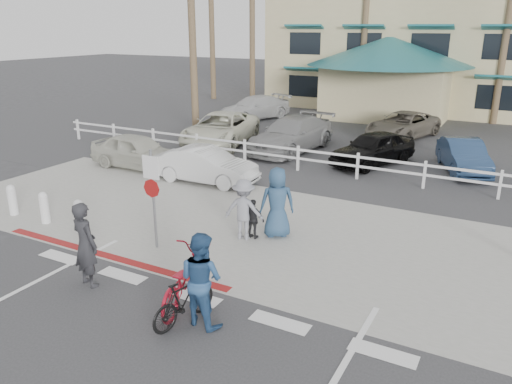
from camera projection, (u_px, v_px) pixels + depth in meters
The scene contains 30 objects.
ground at pixel (177, 311), 10.01m from camera, with size 140.00×140.00×0.00m, color #333335.
bike_path at pixel (105, 368), 8.34m from camera, with size 12.00×16.00×0.01m, color #333335.
sidewalk_plaza at pixel (276, 233), 13.76m from camera, with size 22.00×7.00×0.01m, color gray.
cross_street at pixel (327, 192), 17.10m from camera, with size 40.00×5.00×0.01m, color #333335.
parking_lot at pixel (395, 139), 25.03m from camera, with size 50.00×16.00×0.01m, color #333335.
curb_red at pixel (109, 256), 12.36m from camera, with size 7.00×0.25×0.02m, color maroon.
rail_fence at pixel (360, 167), 18.39m from camera, with size 29.40×0.16×1.00m, color silver, non-canonical shape.
building at pixel (480, 22), 33.17m from camera, with size 28.00×16.00×11.30m, color beige, non-canonical shape.
sign_post at pixel (153, 194), 12.42m from camera, with size 0.50×0.10×2.90m, color gray, non-canonical shape.
bollard_0 at pixel (79, 216), 13.69m from camera, with size 0.26×0.26×0.95m, color silver, non-canonical shape.
bollard_1 at pixel (44, 208), 14.32m from camera, with size 0.26×0.26×0.95m, color silver, non-canonical shape.
bollard_2 at pixel (12, 200), 14.95m from camera, with size 0.26×0.26×0.95m, color silver, non-canonical shape.
palm_1 at pixel (252, 9), 34.21m from camera, with size 4.00×4.00×13.00m, color #1F5122, non-canonical shape.
palm_5 at pixel (511, 5), 27.00m from camera, with size 4.00×4.00×13.00m, color #1F5122, non-canonical shape.
palm_10 at pixel (192, 14), 25.12m from camera, with size 4.00×4.00×12.00m, color #1F5122, non-canonical shape.
bike_red at pixel (184, 278), 10.12m from camera, with size 0.76×2.17×1.14m, color maroon.
rider_red at pixel (85, 245), 10.73m from camera, with size 0.70×0.46×1.93m, color #262629.
bike_black at pixel (184, 301), 9.49m from camera, with size 0.43×1.54×0.92m, color black.
rider_black at pixel (201, 279), 9.34m from camera, with size 0.91×0.71×1.87m, color navy.
pedestrian_a at pixel (244, 210), 13.16m from camera, with size 1.07×0.62×1.66m, color gray.
pedestrian_child at pixel (253, 219), 13.25m from camera, with size 0.65×0.27×1.10m, color black.
pedestrian_b at pixel (277, 203), 13.28m from camera, with size 0.94×0.61×1.92m, color navy.
car_white_sedan at pixel (206, 165), 18.03m from camera, with size 1.35×3.87×1.27m, color silver.
car_red_compact at pixel (137, 151), 19.86m from camera, with size 1.61×4.00×1.36m, color beige.
lot_car_0 at pixel (221, 129), 23.75m from camera, with size 2.49×5.40×1.50m, color silver.
lot_car_1 at pixel (292, 134), 22.58m from camera, with size 2.11×5.20×1.51m, color gray.
lot_car_2 at pixel (373, 148), 20.31m from camera, with size 1.62×4.03×1.37m, color black.
lot_car_3 at pixel (463, 156), 19.39m from camera, with size 1.32×3.79×1.25m, color navy.
lot_car_4 at pixel (255, 108), 30.30m from camera, with size 1.92×4.73×1.37m, color silver.
lot_car_5 at pixel (403, 125), 25.21m from camera, with size 2.15×4.67×1.30m, color #645C51.
Camera 1 is at (5.54, -6.93, 5.45)m, focal length 35.00 mm.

